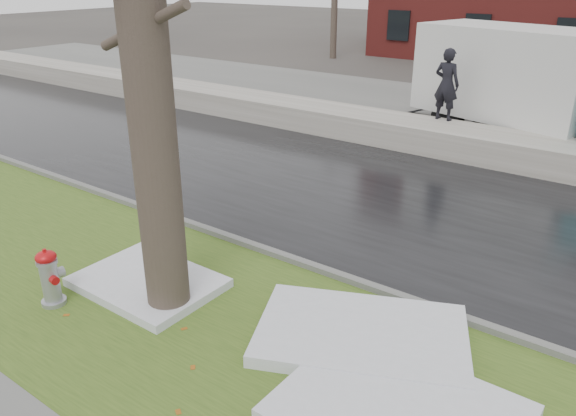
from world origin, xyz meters
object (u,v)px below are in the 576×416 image
Objects in this scene: fire_hydrant at (50,275)px; box_truck at (541,87)px; tree at (143,34)px; worker at (447,84)px.

fire_hydrant is 13.37m from box_truck.
tree is 0.80× the size of box_truck.
worker reaches higher than fire_hydrant.
fire_hydrant is 3.86m from tree.
fire_hydrant is 0.46× the size of worker.
tree is 10.75m from worker.
tree is at bearing -84.68° from box_truck.
box_truck is 2.57m from worker.
tree reaches higher than worker.
fire_hydrant is at bearing -146.74° from tree.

